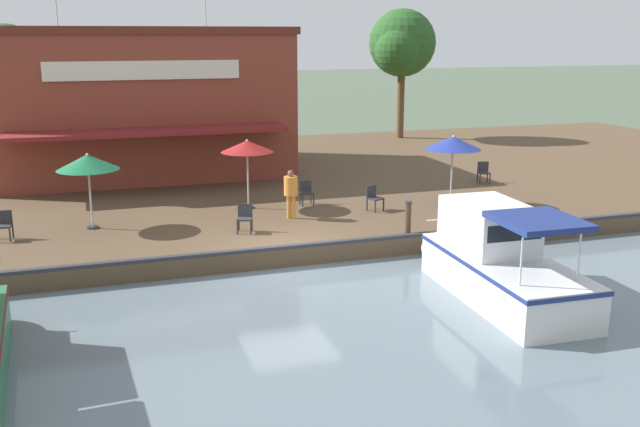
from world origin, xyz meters
The scene contains 17 objects.
ground_plane centered at (0.00, 0.00, 0.00)m, with size 220.00×220.00×0.00m, color #4C5B47.
quay_deck centered at (-11.00, 0.00, 0.30)m, with size 22.00×56.00×0.60m, color brown.
quay_edge_fender centered at (-0.10, 0.00, 0.65)m, with size 0.20×50.40×0.10m, color #2D2D33.
waterfront_restaurant centered at (-13.35, -2.85, 3.66)m, with size 9.25×12.28×7.78m.
patio_umbrella_far_corner centered at (-5.14, 0.04, 2.74)m, with size 1.78×1.78×2.38m.
patio_umbrella_near_quay_edge centered at (-4.06, -5.11, 2.66)m, with size 1.87×1.87×2.34m.
patio_umbrella_by_entrance centered at (-3.30, 6.83, 2.80)m, with size 1.92×1.92×2.47m.
cafe_chair_beside_entrance centered at (-3.54, -7.56, 1.08)m, with size 0.49×0.49×0.85m.
cafe_chair_facing_river centered at (-6.42, 9.97, 1.08)m, with size 0.54×0.54×0.85m.
cafe_chair_mid_patio centered at (-2.19, -0.72, 1.08)m, with size 0.55×0.55×0.85m.
cafe_chair_back_row_seat centered at (-3.49, 4.01, 1.08)m, with size 0.57×0.57×0.85m.
cafe_chair_under_first_umbrella centered at (-5.03, 2.08, 1.08)m, with size 0.46×0.46×0.85m.
person_near_entrance centered at (-3.33, 1.05, 1.59)m, with size 0.45×0.45×1.59m.
motorboat_distant_upstream centered at (3.41, 4.40, 0.92)m, with size 6.22×2.28×2.38m.
mooring_post centered at (-0.35, 3.82, 1.12)m, with size 0.22×0.22×1.03m.
tree_behind_restaurant centered at (-19.13, 11.99, 5.82)m, with size 3.95×3.76×7.23m.
tree_upstream_bank centered at (-18.11, -8.50, 5.11)m, with size 3.57×3.40×6.32m.
Camera 1 is at (18.29, -5.03, 6.42)m, focal length 40.00 mm.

